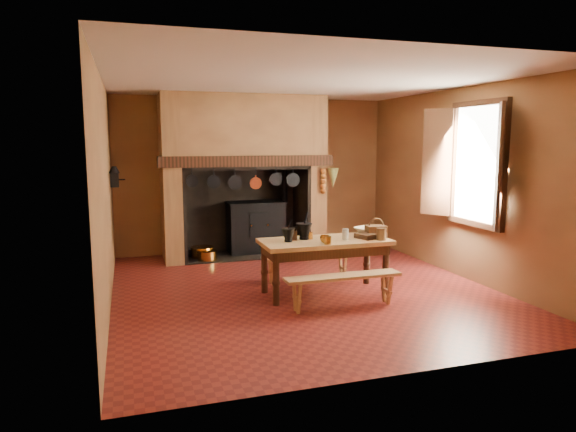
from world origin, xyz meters
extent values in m
plane|color=maroon|center=(0.00, 0.00, 0.00)|extent=(5.50, 5.50, 0.00)
plane|color=silver|center=(0.00, 0.00, 2.80)|extent=(5.50, 5.50, 0.00)
cube|color=olive|center=(0.00, 2.75, 1.40)|extent=(5.00, 0.02, 2.80)
cube|color=olive|center=(-2.50, 0.00, 1.40)|extent=(0.02, 5.50, 2.80)
cube|color=olive|center=(2.50, 0.00, 1.40)|extent=(0.02, 5.50, 2.80)
cube|color=olive|center=(0.00, -2.75, 1.40)|extent=(5.00, 0.02, 2.80)
cube|color=olive|center=(-1.55, 2.30, 1.40)|extent=(0.30, 0.90, 2.80)
cube|color=olive|center=(0.95, 2.30, 1.40)|extent=(0.30, 0.90, 2.80)
cube|color=olive|center=(-0.30, 2.30, 2.20)|extent=(2.20, 0.90, 1.20)
cube|color=#33170E|center=(-0.30, 1.90, 1.69)|extent=(2.95, 0.22, 0.18)
cube|color=black|center=(-0.30, 2.72, 0.80)|extent=(2.20, 0.06, 1.60)
cube|color=black|center=(-0.30, 2.30, 0.01)|extent=(2.20, 0.90, 0.02)
cube|color=black|center=(-0.05, 2.45, 0.45)|extent=(1.00, 0.50, 0.90)
cube|color=black|center=(-0.05, 2.43, 0.92)|extent=(1.04, 0.54, 0.04)
cube|color=black|center=(-0.05, 2.19, 0.55)|extent=(0.35, 0.02, 0.45)
cylinder|color=black|center=(0.50, 2.45, 1.25)|extent=(0.10, 0.10, 0.70)
cylinder|color=#C0802C|center=(-0.20, 2.17, 0.55)|extent=(0.03, 0.03, 0.03)
cylinder|color=#C0802C|center=(0.10, 2.17, 0.55)|extent=(0.03, 0.03, 0.03)
cylinder|color=#C0802C|center=(-1.05, 2.30, 0.10)|extent=(0.40, 0.40, 0.20)
cylinder|color=#C0802C|center=(-1.00, 2.05, 0.09)|extent=(0.34, 0.34, 0.18)
cube|color=black|center=(-1.25, 2.40, 0.08)|extent=(0.18, 0.18, 0.16)
cone|color=olive|center=(1.18, 1.79, 1.38)|extent=(0.20, 0.20, 0.35)
cube|color=white|center=(2.48, -0.40, 1.70)|extent=(0.02, 1.00, 1.60)
cube|color=#3D2113|center=(2.45, -0.40, 2.54)|extent=(0.08, 1.16, 0.08)
cube|color=#3D2113|center=(2.45, -0.40, 0.86)|extent=(0.08, 1.16, 0.08)
cube|color=#3D2113|center=(2.25, -1.08, 1.70)|extent=(0.29, 0.39, 1.60)
cube|color=#3D2113|center=(2.25, 0.28, 1.70)|extent=(0.29, 0.39, 1.60)
cube|color=black|center=(-2.42, 1.55, 1.45)|extent=(0.12, 0.12, 0.22)
cone|color=black|center=(-2.42, 1.55, 1.60)|extent=(0.16, 0.16, 0.10)
cylinder|color=black|center=(-2.33, 1.55, 1.45)|extent=(0.12, 0.02, 0.02)
cube|color=tan|center=(0.21, -0.30, 0.71)|extent=(1.69, 0.75, 0.06)
cube|color=#3D2113|center=(0.21, -0.30, 0.61)|extent=(1.58, 0.64, 0.13)
cylinder|color=#3D2113|center=(-0.54, -0.59, 0.34)|extent=(0.08, 0.08, 0.68)
cylinder|color=#3D2113|center=(0.96, -0.59, 0.34)|extent=(0.08, 0.08, 0.68)
cylinder|color=#3D2113|center=(-0.54, -0.02, 0.34)|extent=(0.08, 0.08, 0.68)
cylinder|color=#3D2113|center=(0.96, -0.02, 0.34)|extent=(0.08, 0.08, 0.68)
cube|color=tan|center=(0.21, -0.92, 0.39)|extent=(1.46, 0.26, 0.04)
cube|color=tan|center=(0.21, 0.35, 0.36)|extent=(1.35, 0.24, 0.03)
cylinder|color=black|center=(-0.05, -0.20, 0.75)|extent=(0.13, 0.13, 0.04)
cone|color=black|center=(-0.05, -0.20, 0.86)|extent=(0.21, 0.21, 0.18)
cylinder|color=black|center=(-0.02, -0.20, 1.01)|extent=(0.09, 0.06, 0.17)
cylinder|color=black|center=(-0.29, -0.29, 0.75)|extent=(0.10, 0.10, 0.03)
cone|color=black|center=(-0.29, -0.29, 0.83)|extent=(0.17, 0.17, 0.14)
cylinder|color=black|center=(-0.27, -0.29, 0.96)|extent=(0.07, 0.03, 0.14)
cube|color=#3D2113|center=(-0.20, -0.18, 0.79)|extent=(0.15, 0.15, 0.12)
cylinder|color=#C0802C|center=(-0.20, -0.18, 0.87)|extent=(0.09, 0.09, 0.03)
cylinder|color=black|center=(-0.15, -0.18, 0.90)|extent=(0.10, 0.05, 0.03)
cylinder|color=#C0802C|center=(0.13, -0.60, 0.78)|extent=(0.10, 0.10, 0.10)
cylinder|color=#C0802C|center=(0.03, -0.21, 0.78)|extent=(0.10, 0.10, 0.09)
imported|color=beige|center=(0.96, -0.07, 0.78)|extent=(0.48, 0.48, 0.09)
cylinder|color=brown|center=(0.90, -0.55, 0.81)|extent=(0.13, 0.13, 0.16)
cylinder|color=beige|center=(0.47, -0.39, 0.81)|extent=(0.10, 0.10, 0.15)
cube|color=#522B18|center=(0.96, -0.30, 0.81)|extent=(0.29, 0.23, 0.15)
torus|color=#522B18|center=(0.96, -0.30, 0.88)|extent=(0.21, 0.05, 0.21)
cube|color=#3D2113|center=(0.85, -0.36, 0.77)|extent=(0.43, 0.36, 0.06)
imported|color=#C0802C|center=(0.13, -0.49, 0.78)|extent=(0.13, 0.13, 0.10)
camera|label=1|loc=(-2.24, -6.49, 2.02)|focal=32.00mm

